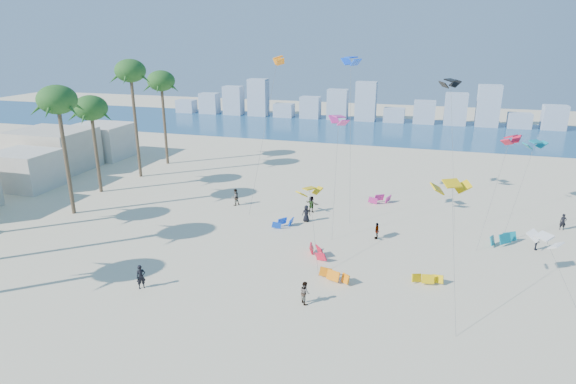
# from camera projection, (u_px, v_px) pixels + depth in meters

# --- Properties ---
(ground) EXTENTS (220.00, 220.00, 0.00)m
(ground) POSITION_uv_depth(u_px,v_px,m) (171.00, 332.00, 29.85)
(ground) COLOR beige
(ground) RESTS_ON ground
(ocean) EXTENTS (220.00, 220.00, 0.00)m
(ocean) POSITION_uv_depth(u_px,v_px,m) (351.00, 128.00, 95.50)
(ocean) COLOR navy
(ocean) RESTS_ON ground
(kitesurfer_near) EXTENTS (0.79, 0.78, 1.84)m
(kitesurfer_near) POSITION_uv_depth(u_px,v_px,m) (141.00, 277.00, 34.77)
(kitesurfer_near) COLOR black
(kitesurfer_near) RESTS_ON ground
(kitesurfer_mid) EXTENTS (0.98, 1.01, 1.65)m
(kitesurfer_mid) POSITION_uv_depth(u_px,v_px,m) (305.00, 292.00, 32.85)
(kitesurfer_mid) COLOR gray
(kitesurfer_mid) RESTS_ON ground
(kitesurfers_far) EXTENTS (33.63, 7.77, 1.86)m
(kitesurfers_far) POSITION_uv_depth(u_px,v_px,m) (349.00, 213.00, 47.44)
(kitesurfers_far) COLOR black
(kitesurfers_far) RESTS_ON ground
(grounded_kites) EXTENTS (23.07, 21.29, 0.98)m
(grounded_kites) POSITION_uv_depth(u_px,v_px,m) (387.00, 239.00, 42.53)
(grounded_kites) COLOR blue
(grounded_kites) RESTS_ON ground
(flying_kites) EXTENTS (27.75, 24.19, 16.32)m
(flying_kites) POSITION_uv_depth(u_px,v_px,m) (399.00, 115.00, 41.64)
(flying_kites) COLOR yellow
(flying_kites) RESTS_ON ground
(palm_row) EXTENTS (7.92, 44.80, 15.52)m
(palm_row) POSITION_uv_depth(u_px,v_px,m) (46.00, 102.00, 46.80)
(palm_row) COLOR brown
(palm_row) RESTS_ON ground
(beachfront_buildings) EXTENTS (11.50, 43.00, 6.00)m
(beachfront_buildings) POSITION_uv_depth(u_px,v_px,m) (6.00, 168.00, 56.95)
(beachfront_buildings) COLOR beige
(beachfront_buildings) RESTS_ON ground
(distant_skyline) EXTENTS (85.00, 3.00, 8.40)m
(distant_skyline) POSITION_uv_depth(u_px,v_px,m) (354.00, 106.00, 103.97)
(distant_skyline) COLOR #9EADBF
(distant_skyline) RESTS_ON ground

